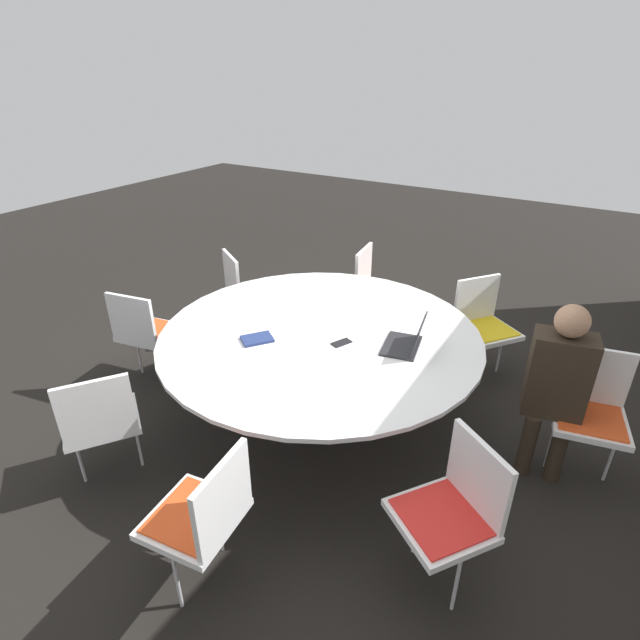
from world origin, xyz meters
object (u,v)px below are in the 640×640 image
object	(u,v)px
chair_7	(453,506)
handbag	(310,305)
chair_0	(591,405)
chair_5	(100,418)
chair_4	(145,329)
cell_phone	(341,343)
chair_2	(375,283)
spiral_notebook	(257,339)
chair_3	(245,287)
person_0	(558,380)
chair_6	(204,512)
chair_1	(483,321)
laptop	(408,341)

from	to	relation	value
chair_7	handbag	bearing A→B (deg)	-9.12
chair_0	handbag	bearing A→B (deg)	-30.87
chair_5	chair_7	bearing A→B (deg)	-42.95
chair_5	handbag	distance (m)	2.71
chair_4	cell_phone	xyz separation A→B (m)	(-0.29, 1.68, 0.23)
chair_4	handbag	distance (m)	1.84
chair_5	handbag	world-z (taller)	chair_5
chair_2	spiral_notebook	world-z (taller)	chair_2
cell_phone	chair_7	bearing A→B (deg)	54.20
chair_3	person_0	xyz separation A→B (m)	(0.46, 2.85, 0.19)
chair_2	chair_3	size ratio (longest dim) A/B	1.00
chair_2	chair_6	world-z (taller)	same
chair_0	spiral_notebook	distance (m)	2.22
chair_1	spiral_notebook	bearing A→B (deg)	0.32
chair_7	chair_4	bearing A→B (deg)	25.57
chair_2	chair_6	bearing A→B (deg)	2.15
chair_2	chair_4	world-z (taller)	same
chair_0	person_0	world-z (taller)	person_0
chair_4	laptop	size ratio (longest dim) A/B	2.26
chair_6	person_0	xyz separation A→B (m)	(-1.79, 1.30, 0.19)
chair_5	laptop	size ratio (longest dim) A/B	2.26
chair_5	person_0	distance (m)	2.83
chair_4	chair_6	world-z (taller)	same
chair_6	person_0	world-z (taller)	person_0
chair_3	handbag	size ratio (longest dim) A/B	2.38
chair_7	person_0	size ratio (longest dim) A/B	0.71
chair_7	spiral_notebook	xyz separation A→B (m)	(-0.50, -1.59, 0.23)
chair_7	chair_0	bearing A→B (deg)	-76.11
chair_0	chair_6	world-z (taller)	same
chair_3	chair_5	bearing A→B (deg)	-43.40
chair_2	laptop	xyz separation A→B (m)	(1.36, 0.89, 0.28)
cell_phone	chair_3	bearing A→B (deg)	-118.15
chair_0	chair_1	distance (m)	1.22
chair_3	person_0	distance (m)	2.90
chair_1	laptop	xyz separation A→B (m)	(1.12, -0.24, 0.28)
chair_5	person_0	bearing A→B (deg)	-21.57
chair_0	handbag	distance (m)	2.93
chair_0	person_0	size ratio (longest dim) A/B	0.71
chair_1	chair_2	distance (m)	1.15
chair_3	chair_0	bearing A→B (deg)	26.35
laptop	handbag	xyz separation A→B (m)	(-1.27, -1.60, -0.65)
laptop	handbag	world-z (taller)	laptop
chair_2	person_0	distance (m)	2.18
chair_3	handbag	bearing A→B (deg)	94.91
laptop	spiral_notebook	size ratio (longest dim) A/B	1.47
chair_2	chair_6	distance (m)	3.03
chair_0	laptop	world-z (taller)	laptop
chair_2	cell_phone	distance (m)	1.63
chair_2	spiral_notebook	xyz separation A→B (m)	(1.81, -0.05, 0.23)
chair_3	chair_7	xyz separation A→B (m)	(1.58, 2.58, 0.00)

